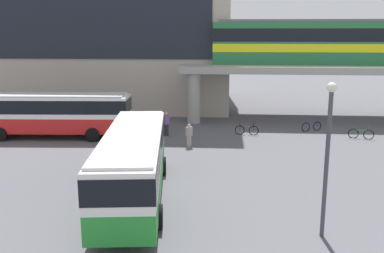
{
  "coord_description": "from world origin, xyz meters",
  "views": [
    {
      "loc": [
        3.63,
        -20.49,
        7.6
      ],
      "look_at": [
        1.78,
        4.09,
        2.2
      ],
      "focal_mm": 40.4,
      "sensor_mm": 36.0,
      "label": 1
    }
  ],
  "objects_px": {
    "station_building": "(81,12)",
    "bicycle_black": "(247,130)",
    "bicycle_blue": "(311,126)",
    "pedestrian_by_bike_rack": "(166,124)",
    "train": "(349,42)",
    "bus_secondary": "(54,111)",
    "bus_main": "(133,158)",
    "bicycle_green": "(361,134)",
    "pedestrian_walking_across": "(189,136)"
  },
  "relations": [
    {
      "from": "bus_main",
      "to": "bus_secondary",
      "type": "xyz_separation_m",
      "value": [
        -8.33,
        11.55,
        0.0
      ]
    },
    {
      "from": "bicycle_blue",
      "to": "bicycle_green",
      "type": "height_order",
      "value": "same"
    },
    {
      "from": "bus_main",
      "to": "bicycle_blue",
      "type": "distance_m",
      "value": 18.72
    },
    {
      "from": "bicycle_black",
      "to": "bicycle_blue",
      "type": "bearing_deg",
      "value": 18.28
    },
    {
      "from": "train",
      "to": "station_building",
      "type": "bearing_deg",
      "value": 164.41
    },
    {
      "from": "bicycle_blue",
      "to": "pedestrian_by_bike_rack",
      "type": "height_order",
      "value": "pedestrian_by_bike_rack"
    },
    {
      "from": "bicycle_blue",
      "to": "pedestrian_by_bike_rack",
      "type": "distance_m",
      "value": 11.42
    },
    {
      "from": "bus_secondary",
      "to": "pedestrian_walking_across",
      "type": "xyz_separation_m",
      "value": [
        10.08,
        -1.98,
        -1.25
      ]
    },
    {
      "from": "bicycle_green",
      "to": "pedestrian_walking_across",
      "type": "bearing_deg",
      "value": -165.33
    },
    {
      "from": "bus_secondary",
      "to": "station_building",
      "type": "bearing_deg",
      "value": 100.35
    },
    {
      "from": "pedestrian_walking_across",
      "to": "pedestrian_by_bike_rack",
      "type": "height_order",
      "value": "pedestrian_by_bike_rack"
    },
    {
      "from": "train",
      "to": "bus_secondary",
      "type": "bearing_deg",
      "value": -158.94
    },
    {
      "from": "bicycle_black",
      "to": "bus_secondary",
      "type": "bearing_deg",
      "value": -172.55
    },
    {
      "from": "bus_secondary",
      "to": "bicycle_blue",
      "type": "xyz_separation_m",
      "value": [
        19.28,
        3.55,
        -1.63
      ]
    },
    {
      "from": "station_building",
      "to": "bicycle_black",
      "type": "xyz_separation_m",
      "value": [
        17.09,
        -14.33,
        -9.35
      ]
    },
    {
      "from": "station_building",
      "to": "bicycle_green",
      "type": "relative_size",
      "value": 18.33
    },
    {
      "from": "station_building",
      "to": "pedestrian_by_bike_rack",
      "type": "xyz_separation_m",
      "value": [
        11.08,
        -15.03,
        -8.86
      ]
    },
    {
      "from": "station_building",
      "to": "bicycle_green",
      "type": "height_order",
      "value": "station_building"
    },
    {
      "from": "bicycle_black",
      "to": "pedestrian_by_bike_rack",
      "type": "distance_m",
      "value": 6.08
    },
    {
      "from": "train",
      "to": "pedestrian_by_bike_rack",
      "type": "distance_m",
      "value": 17.9
    },
    {
      "from": "pedestrian_walking_across",
      "to": "pedestrian_by_bike_rack",
      "type": "relative_size",
      "value": 0.89
    },
    {
      "from": "train",
      "to": "bus_main",
      "type": "height_order",
      "value": "train"
    },
    {
      "from": "pedestrian_walking_across",
      "to": "pedestrian_by_bike_rack",
      "type": "distance_m",
      "value": 3.69
    },
    {
      "from": "pedestrian_walking_across",
      "to": "bus_secondary",
      "type": "bearing_deg",
      "value": 168.89
    },
    {
      "from": "station_building",
      "to": "bicycle_green",
      "type": "xyz_separation_m",
      "value": [
        25.34,
        -14.94,
        -9.35
      ]
    },
    {
      "from": "station_building",
      "to": "bicycle_black",
      "type": "relative_size",
      "value": 17.68
    },
    {
      "from": "station_building",
      "to": "bus_secondary",
      "type": "height_order",
      "value": "station_building"
    },
    {
      "from": "bus_main",
      "to": "bicycle_green",
      "type": "bearing_deg",
      "value": 42.31
    },
    {
      "from": "bus_main",
      "to": "pedestrian_walking_across",
      "type": "xyz_separation_m",
      "value": [
        1.76,
        9.57,
        -1.25
      ]
    },
    {
      "from": "bicycle_blue",
      "to": "pedestrian_walking_across",
      "type": "relative_size",
      "value": 1.04
    },
    {
      "from": "station_building",
      "to": "pedestrian_walking_across",
      "type": "distance_m",
      "value": 24.09
    },
    {
      "from": "bicycle_blue",
      "to": "bus_main",
      "type": "bearing_deg",
      "value": -125.94
    },
    {
      "from": "bus_secondary",
      "to": "bicycle_black",
      "type": "distance_m",
      "value": 14.35
    },
    {
      "from": "bus_secondary",
      "to": "pedestrian_by_bike_rack",
      "type": "bearing_deg",
      "value": 8.05
    },
    {
      "from": "train",
      "to": "pedestrian_by_bike_rack",
      "type": "height_order",
      "value": "train"
    },
    {
      "from": "bus_secondary",
      "to": "bicycle_black",
      "type": "height_order",
      "value": "bus_secondary"
    },
    {
      "from": "station_building",
      "to": "pedestrian_walking_across",
      "type": "relative_size",
      "value": 19.86
    },
    {
      "from": "bus_secondary",
      "to": "pedestrian_by_bike_rack",
      "type": "xyz_separation_m",
      "value": [
        8.12,
        1.15,
        -1.14
      ]
    },
    {
      "from": "station_building",
      "to": "pedestrian_by_bike_rack",
      "type": "distance_m",
      "value": 20.67
    },
    {
      "from": "bus_main",
      "to": "bicycle_blue",
      "type": "bearing_deg",
      "value": 54.06
    },
    {
      "from": "station_building",
      "to": "bicycle_black",
      "type": "height_order",
      "value": "station_building"
    },
    {
      "from": "bicycle_green",
      "to": "bicycle_blue",
      "type": "bearing_deg",
      "value": 143.44
    },
    {
      "from": "bus_secondary",
      "to": "train",
      "type": "bearing_deg",
      "value": 21.06
    },
    {
      "from": "station_building",
      "to": "bus_main",
      "type": "height_order",
      "value": "station_building"
    },
    {
      "from": "bicycle_black",
      "to": "bicycle_green",
      "type": "xyz_separation_m",
      "value": [
        8.24,
        -0.61,
        0.0
      ]
    },
    {
      "from": "bus_secondary",
      "to": "pedestrian_walking_across",
      "type": "distance_m",
      "value": 10.35
    },
    {
      "from": "bicycle_blue",
      "to": "bicycle_black",
      "type": "relative_size",
      "value": 0.93
    },
    {
      "from": "bus_main",
      "to": "bicycle_blue",
      "type": "relative_size",
      "value": 6.8
    },
    {
      "from": "bicycle_blue",
      "to": "bicycle_green",
      "type": "bearing_deg",
      "value": -36.56
    },
    {
      "from": "train",
      "to": "pedestrian_walking_across",
      "type": "xyz_separation_m",
      "value": [
        -13.04,
        -10.88,
        -6.06
      ]
    }
  ]
}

